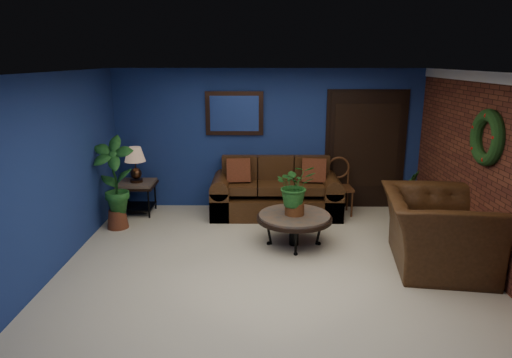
{
  "coord_description": "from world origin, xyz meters",
  "views": [
    {
      "loc": [
        -0.16,
        -5.61,
        2.66
      ],
      "look_at": [
        -0.21,
        0.55,
        1.03
      ],
      "focal_mm": 32.0,
      "sensor_mm": 36.0,
      "label": 1
    }
  ],
  "objects_px": {
    "coffee_table": "(294,218)",
    "side_chair": "(339,182)",
    "end_table": "(137,189)",
    "table_lamp": "(135,160)",
    "sofa": "(276,195)",
    "armchair": "(436,231)"
  },
  "relations": [
    {
      "from": "coffee_table",
      "to": "side_chair",
      "type": "bearing_deg",
      "value": 58.57
    },
    {
      "from": "coffee_table",
      "to": "end_table",
      "type": "xyz_separation_m",
      "value": [
        -2.65,
        1.39,
        0.03
      ]
    },
    {
      "from": "coffee_table",
      "to": "end_table",
      "type": "height_order",
      "value": "end_table"
    },
    {
      "from": "table_lamp",
      "to": "coffee_table",
      "type": "bearing_deg",
      "value": -27.75
    },
    {
      "from": "sofa",
      "to": "coffee_table",
      "type": "bearing_deg",
      "value": -81.22
    },
    {
      "from": "end_table",
      "to": "armchair",
      "type": "height_order",
      "value": "armchair"
    },
    {
      "from": "side_chair",
      "to": "end_table",
      "type": "bearing_deg",
      "value": 178.77
    },
    {
      "from": "coffee_table",
      "to": "armchair",
      "type": "xyz_separation_m",
      "value": [
        1.8,
        -0.68,
        0.07
      ]
    },
    {
      "from": "sofa",
      "to": "end_table",
      "type": "height_order",
      "value": "sofa"
    },
    {
      "from": "coffee_table",
      "to": "armchair",
      "type": "relative_size",
      "value": 0.73
    },
    {
      "from": "end_table",
      "to": "armchair",
      "type": "xyz_separation_m",
      "value": [
        4.45,
        -2.07,
        0.04
      ]
    },
    {
      "from": "coffee_table",
      "to": "table_lamp",
      "type": "xyz_separation_m",
      "value": [
        -2.65,
        1.39,
        0.55
      ]
    },
    {
      "from": "end_table",
      "to": "side_chair",
      "type": "relative_size",
      "value": 0.64
    },
    {
      "from": "end_table",
      "to": "table_lamp",
      "type": "xyz_separation_m",
      "value": [
        0.0,
        -0.0,
        0.52
      ]
    },
    {
      "from": "sofa",
      "to": "coffee_table",
      "type": "height_order",
      "value": "sofa"
    },
    {
      "from": "coffee_table",
      "to": "side_chair",
      "type": "xyz_separation_m",
      "value": [
        0.9,
        1.47,
        0.15
      ]
    },
    {
      "from": "table_lamp",
      "to": "side_chair",
      "type": "xyz_separation_m",
      "value": [
        3.55,
        0.07,
        -0.4
      ]
    },
    {
      "from": "sofa",
      "to": "end_table",
      "type": "relative_size",
      "value": 3.53
    },
    {
      "from": "sofa",
      "to": "end_table",
      "type": "xyz_separation_m",
      "value": [
        -2.43,
        -0.03,
        0.11
      ]
    },
    {
      "from": "coffee_table",
      "to": "side_chair",
      "type": "height_order",
      "value": "side_chair"
    },
    {
      "from": "sofa",
      "to": "armchair",
      "type": "bearing_deg",
      "value": -46.21
    },
    {
      "from": "armchair",
      "to": "coffee_table",
      "type": "bearing_deg",
      "value": 77.56
    }
  ]
}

